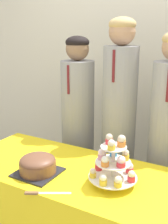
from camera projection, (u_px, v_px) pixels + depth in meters
wall_back at (149, 53)px, 2.49m from camera, size 9.00×0.06×2.70m
table at (84, 223)px, 1.79m from camera, size 1.65×0.64×0.72m
round_cake at (38, 164)px, 1.66m from camera, size 0.24×0.24×0.12m
cake_knife at (40, 193)px, 1.47m from camera, size 0.22×0.13×0.01m
cupcake_stand at (113, 163)px, 1.53m from camera, size 0.27×0.27×0.29m
student_0 at (78, 132)px, 2.35m from camera, size 0.27×0.27×1.50m
student_1 at (118, 131)px, 2.16m from camera, size 0.26×0.26×1.63m
student_2 at (167, 147)px, 1.99m from camera, size 0.28×0.28×1.54m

